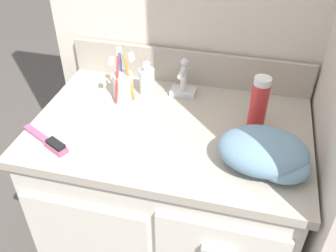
{
  "coord_description": "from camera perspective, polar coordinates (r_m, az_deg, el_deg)",
  "views": [
    {
      "loc": [
        0.23,
        -0.93,
        1.49
      ],
      "look_at": [
        0.0,
        -0.03,
        0.77
      ],
      "focal_mm": 40.0,
      "sensor_mm": 36.0,
      "label": 1
    }
  ],
  "objects": [
    {
      "name": "shaving_cream_can",
      "position": [
        1.18,
        13.66,
        3.3
      ],
      "size": [
        0.05,
        0.05,
        0.18
      ],
      "color": "red",
      "rests_on": "vanity"
    },
    {
      "name": "backsplash",
      "position": [
        1.4,
        3.15,
        8.92
      ],
      "size": [
        0.89,
        0.02,
        0.13
      ],
      "color": "#B2A899",
      "rests_on": "vanity"
    },
    {
      "name": "hand_towel",
      "position": [
        1.07,
        14.9,
        -4.12
      ],
      "size": [
        0.26,
        0.19,
        0.11
      ],
      "color": "#6B8EA8",
      "rests_on": "vanity"
    },
    {
      "name": "sink_faucet",
      "position": [
        1.34,
        2.35,
        6.56
      ],
      "size": [
        0.09,
        0.09,
        0.14
      ],
      "color": "silver",
      "rests_on": "vanity"
    },
    {
      "name": "soap_dispenser",
      "position": [
        1.35,
        -3.23,
        6.91
      ],
      "size": [
        0.06,
        0.06,
        0.13
      ],
      "color": "white",
      "rests_on": "vanity"
    },
    {
      "name": "hairbrush",
      "position": [
        1.18,
        -17.58,
        -2.38
      ],
      "size": [
        0.19,
        0.11,
        0.03
      ],
      "rotation": [
        0.0,
        0.0,
        -0.47
      ],
      "color": "#C1517F",
      "rests_on": "vanity"
    },
    {
      "name": "toothbrush_cup",
      "position": [
        1.33,
        -6.9,
        6.39
      ],
      "size": [
        0.09,
        0.1,
        0.18
      ],
      "color": "silver",
      "rests_on": "vanity"
    },
    {
      "name": "vanity",
      "position": [
        1.45,
        0.19,
        -11.39
      ],
      "size": [
        0.89,
        0.59,
        0.75
      ],
      "color": "silver",
      "rests_on": "ground_plane"
    }
  ]
}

